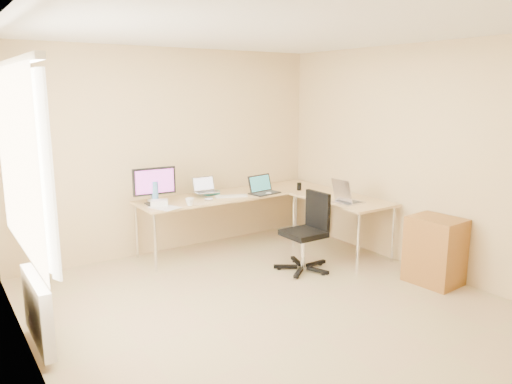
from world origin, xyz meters
TOP-DOWN VIEW (x-y plane):
  - floor at (0.00, 0.00)m, footprint 4.50×4.50m
  - ceiling at (0.00, 0.00)m, footprint 4.50×4.50m
  - wall_back at (0.00, 2.25)m, footprint 4.50×0.00m
  - wall_front at (0.00, -2.25)m, footprint 4.50×0.00m
  - wall_left at (-2.10, 0.00)m, footprint 0.00×4.50m
  - wall_right at (2.10, 0.00)m, footprint 0.00×4.50m
  - desk_main at (0.72, 1.85)m, footprint 2.65×0.70m
  - desk_return at (1.70, 0.85)m, footprint 0.70×1.30m
  - monitor at (-0.40, 1.86)m, footprint 0.53×0.20m
  - book_stack at (0.41, 2.05)m, footprint 0.24×0.30m
  - laptop_center at (0.33, 1.93)m, footprint 0.31×0.25m
  - laptop_black at (1.04, 1.63)m, footprint 0.43×0.35m
  - keyboard at (0.57, 1.70)m, footprint 0.42×0.25m
  - mouse at (1.05, 1.55)m, footprint 0.10×0.08m
  - mug at (-0.09, 1.55)m, footprint 0.13×0.13m
  - cd_stack at (0.23, 1.67)m, footprint 0.11×0.11m
  - water_bottle at (-0.40, 1.86)m, footprint 0.09×0.09m
  - papers at (-0.38, 1.62)m, footprint 0.32×0.39m
  - white_box at (-0.40, 1.74)m, footprint 0.24×0.21m
  - desk_fan at (-0.38, 2.05)m, footprint 0.21×0.21m
  - black_cup at (1.57, 1.55)m, footprint 0.06×0.06m
  - laptop_return at (1.58, 0.62)m, footprint 0.38×0.30m
  - office_chair at (0.91, 0.64)m, footprint 0.56×0.56m
  - cabinet at (1.85, -0.46)m, footprint 0.48×0.57m
  - radiator at (-2.03, 0.40)m, footprint 0.09×0.80m
  - window at (-2.05, 0.40)m, footprint 0.10×1.80m

SIDE VIEW (x-z plane):
  - floor at x=0.00m, z-range 0.00..0.00m
  - radiator at x=-2.03m, z-range 0.07..0.62m
  - cabinet at x=1.85m, z-range -0.01..0.73m
  - desk_main at x=0.72m, z-range 0.00..0.73m
  - desk_return at x=1.70m, z-range 0.00..0.73m
  - office_chair at x=0.91m, z-range 0.04..0.96m
  - papers at x=-0.38m, z-range 0.73..0.74m
  - keyboard at x=0.57m, z-range 0.73..0.75m
  - cd_stack at x=0.23m, z-range 0.73..0.76m
  - mouse at x=1.05m, z-range 0.73..0.76m
  - book_stack at x=0.41m, z-range 0.73..0.78m
  - white_box at x=-0.40m, z-range 0.73..0.80m
  - mug at x=-0.09m, z-range 0.73..0.82m
  - black_cup at x=1.57m, z-range 0.73..0.83m
  - laptop_return at x=1.58m, z-range 0.73..0.97m
  - laptop_black at x=1.04m, z-range 0.73..0.97m
  - desk_fan at x=-0.38m, z-range 0.73..0.98m
  - water_bottle at x=-0.40m, z-range 0.73..1.01m
  - laptop_center at x=0.33m, z-range 0.78..0.97m
  - monitor at x=-0.40m, z-range 0.73..1.18m
  - wall_back at x=0.00m, z-range -0.95..3.55m
  - wall_front at x=0.00m, z-range -0.95..3.55m
  - wall_left at x=-2.10m, z-range -0.95..3.55m
  - wall_right at x=2.10m, z-range -0.95..3.55m
  - window at x=-2.05m, z-range 0.85..2.25m
  - ceiling at x=0.00m, z-range 2.60..2.60m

